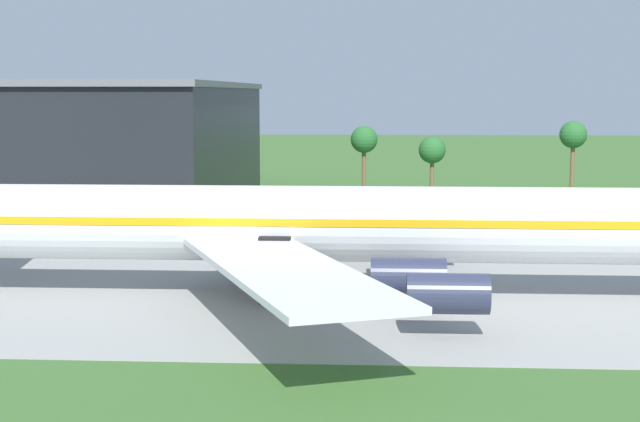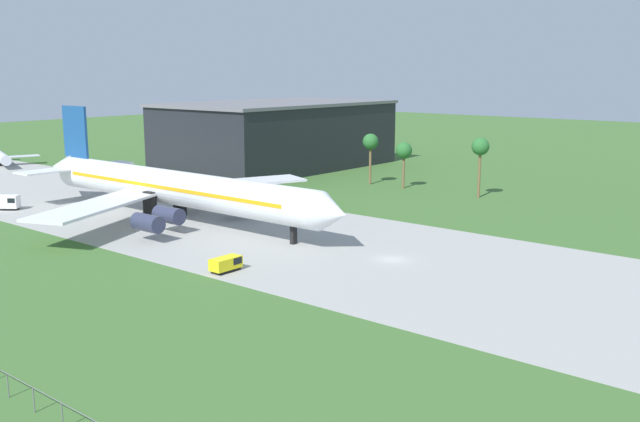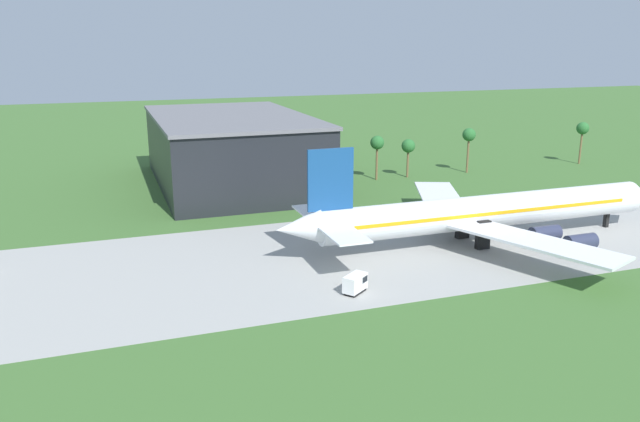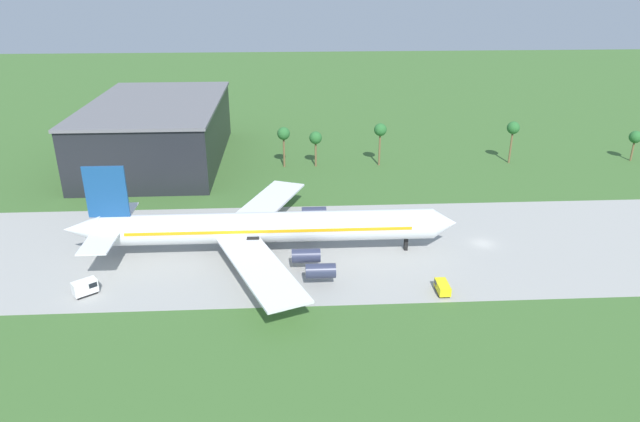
# 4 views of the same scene
# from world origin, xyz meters

# --- Properties ---
(jet_airliner) EXTENTS (77.07, 58.25, 18.90)m
(jet_airliner) POSITION_xyz_m (-45.14, -1.96, 5.69)
(jet_airliner) COLOR white
(jet_airliner) RESTS_ON ground_plane
(baggage_tug) EXTENTS (4.44, 4.04, 2.78)m
(baggage_tug) POSITION_xyz_m (-75.71, -16.05, 1.49)
(baggage_tug) COLOR black
(baggage_tug) RESTS_ON ground_plane
(terminal_building) EXTENTS (36.72, 61.20, 17.50)m
(terminal_building) POSITION_xyz_m (-78.10, 60.61, 8.77)
(terminal_building) COLOR black
(terminal_building) RESTS_ON ground_plane
(palm_tree_row) EXTENTS (106.49, 3.60, 12.35)m
(palm_tree_row) POSITION_xyz_m (-0.40, 52.33, 9.06)
(palm_tree_row) COLOR brown
(palm_tree_row) RESTS_ON ground_plane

